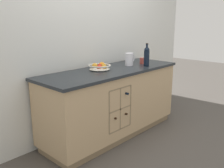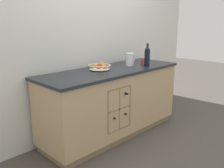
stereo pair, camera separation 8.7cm
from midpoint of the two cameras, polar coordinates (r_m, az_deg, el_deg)
The scene contains 7 objects.
ground_plane at distance 3.52m, azimuth 0.72°, elevation -11.18°, with size 14.00×14.00×0.00m, color #4C4742.
back_wall at distance 3.47m, azimuth -3.98°, elevation 10.30°, with size 4.41×0.06×2.55m, color silver.
kitchen_island at distance 3.35m, azimuth 0.75°, elevation -4.10°, with size 2.05×0.71×0.90m.
fruit_bowl at distance 3.19m, azimuth -2.08°, elevation 4.02°, with size 0.29×0.29×0.09m.
white_pitcher at distance 3.49m, azimuth 4.85°, elevation 5.71°, with size 0.18×0.12×0.18m.
ceramic_mug at distance 3.66m, azimuth 7.85°, elevation 5.26°, with size 0.11×0.07×0.09m.
standing_wine_bottle at distance 3.46m, azimuth 8.76°, elevation 6.31°, with size 0.08×0.08×0.31m.
Camera 2 is at (-2.26, -2.23, 1.52)m, focal length 40.00 mm.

